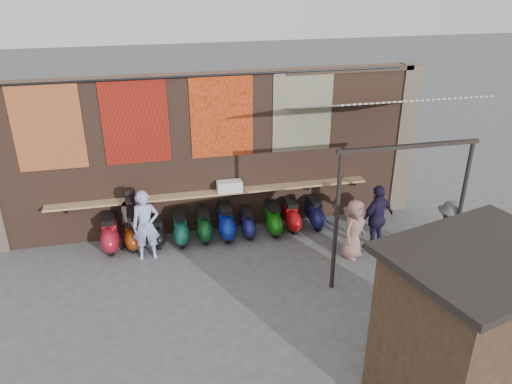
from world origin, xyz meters
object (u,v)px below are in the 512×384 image
scooter_stool_7 (273,219)px  scooter_stool_6 (247,223)px  scooter_stool_0 (110,233)px  scooter_stool_2 (158,232)px  market_stall (469,332)px  scooter_stool_5 (226,222)px  shopper_grey (448,234)px  scooter_stool_4 (204,225)px  shelf_box (230,186)px  scooter_stool_1 (132,234)px  shopper_navy (377,218)px  scooter_stool_8 (291,215)px  diner_right (134,218)px  diner_left (146,226)px  scooter_stool_3 (180,228)px  shopper_tan (354,229)px  scooter_stool_9 (315,213)px

scooter_stool_7 → scooter_stool_6: bearing=178.9°
scooter_stool_0 → scooter_stool_6: bearing=-1.0°
scooter_stool_2 → market_stall: market_stall is taller
scooter_stool_5 → scooter_stool_2: bearing=179.5°
shopper_grey → market_stall: market_stall is taller
scooter_stool_4 → shelf_box: bearing=20.9°
scooter_stool_1 → shopper_navy: bearing=-13.3°
shopper_grey → scooter_stool_2: bearing=21.5°
scooter_stool_8 → diner_right: diner_right is taller
scooter_stool_2 → diner_left: (-0.26, -0.54, 0.51)m
diner_right → diner_left: bearing=-89.5°
scooter_stool_4 → shopper_navy: (3.96, -1.37, 0.45)m
scooter_stool_1 → diner_right: size_ratio=0.48×
scooter_stool_7 → shopper_navy: size_ratio=0.49×
scooter_stool_7 → market_stall: (1.55, -5.78, 0.89)m
scooter_stool_1 → scooter_stool_5: bearing=-0.3°
scooter_stool_0 → scooter_stool_7: bearing=-1.0°
scooter_stool_3 → diner_left: bearing=-146.9°
shopper_navy → shopper_tan: bearing=-4.1°
scooter_stool_6 → scooter_stool_7: 0.66m
scooter_stool_4 → scooter_stool_7: 1.76m
scooter_stool_2 → diner_left: diner_left is taller
scooter_stool_4 → scooter_stool_8: scooter_stool_8 is taller
scooter_stool_1 → shopper_tan: size_ratio=0.52×
scooter_stool_7 → shopper_tan: bearing=-44.2°
scooter_stool_3 → market_stall: (3.89, -5.81, 0.89)m
scooter_stool_2 → scooter_stool_8: scooter_stool_8 is taller
scooter_stool_2 → scooter_stool_6: 2.22m
scooter_stool_1 → scooter_stool_6: scooter_stool_1 is taller
scooter_stool_9 → diner_right: size_ratio=0.51×
scooter_stool_6 → diner_left: diner_left is taller
scooter_stool_3 → scooter_stool_4: size_ratio=1.00×
scooter_stool_0 → shopper_tan: 5.77m
market_stall → shelf_box: bearing=97.6°
scooter_stool_7 → scooter_stool_9: size_ratio=1.02×
scooter_stool_9 → scooter_stool_7: bearing=-175.6°
diner_left → scooter_stool_3: bearing=33.8°
scooter_stool_1 → scooter_stool_4: scooter_stool_4 is taller
scooter_stool_9 → shopper_navy: bearing=-52.9°
scooter_stool_4 → shopper_grey: bearing=-24.4°
scooter_stool_8 → shelf_box: bearing=170.4°
scooter_stool_7 → diner_left: bearing=-171.1°
diner_right → shopper_grey: shopper_grey is taller
scooter_stool_1 → market_stall: size_ratio=0.30×
scooter_stool_1 → market_stall: (5.04, -5.82, 0.92)m
scooter_stool_2 → scooter_stool_3: bearing=-1.9°
scooter_stool_3 → scooter_stool_4: (0.58, 0.04, 0.00)m
diner_left → market_stall: market_stall is taller
scooter_stool_6 → scooter_stool_9: 1.81m
shopper_tan → scooter_stool_2: bearing=123.2°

